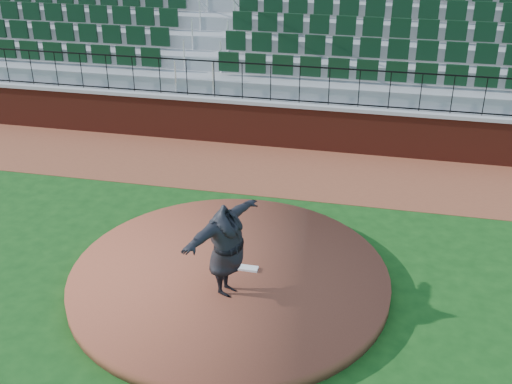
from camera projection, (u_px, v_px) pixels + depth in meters
ground at (239, 291)px, 11.53m from camera, size 90.00×90.00×0.00m
warning_track at (288, 170)px, 16.24m from camera, size 34.00×3.20×0.01m
field_wall at (298, 127)px, 17.37m from camera, size 34.00×0.35×1.20m
wall_cap at (299, 104)px, 17.07m from camera, size 34.00×0.45×0.10m
wall_railing at (300, 85)px, 16.82m from camera, size 34.00×0.05×1.00m
seating_stands at (314, 42)px, 18.97m from camera, size 34.00×5.10×4.60m
concourse_wall at (325, 10)px, 21.21m from camera, size 34.00×0.50×5.50m
pitchers_mound at (229, 278)px, 11.70m from camera, size 5.91×5.91×0.25m
pitching_rubber at (240, 267)px, 11.75m from camera, size 0.67×0.17×0.04m
pitcher at (226, 250)px, 10.69m from camera, size 1.25×2.21×1.74m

